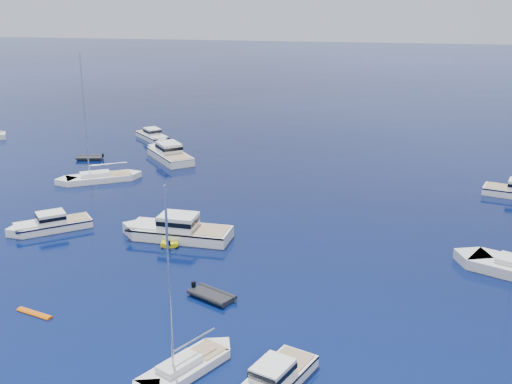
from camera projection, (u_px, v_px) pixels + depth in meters
ground at (275, 328)px, 42.98m from camera, size 400.00×400.00×0.00m
motor_cruiser_left at (50, 230)px, 59.63m from camera, size 7.88×6.83×2.11m
motor_cruiser_centre at (177, 238)px, 57.83m from camera, size 10.87×4.06×2.80m
motor_cruiser_far_l at (169, 159)px, 82.83m from camera, size 8.97×10.26×2.75m
motor_cruiser_horizon at (153, 140)px, 92.71m from camera, size 6.99×7.38×2.05m
sailboat_fore at (184, 372)px, 38.14m from camera, size 5.97×8.17×12.07m
sailboat_mid_l at (99, 181)px, 73.93m from camera, size 10.07×7.22×14.82m
tender_yellow at (171, 242)px, 56.95m from camera, size 2.34×3.45×0.95m
tender_grey_near at (212, 298)px, 46.95m from camera, size 4.09×3.49×0.95m
tender_grey_far at (90, 159)px, 82.59m from camera, size 3.63×2.48×0.95m
kayak_orange at (35, 314)px, 44.73m from camera, size 2.91×1.46×0.30m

